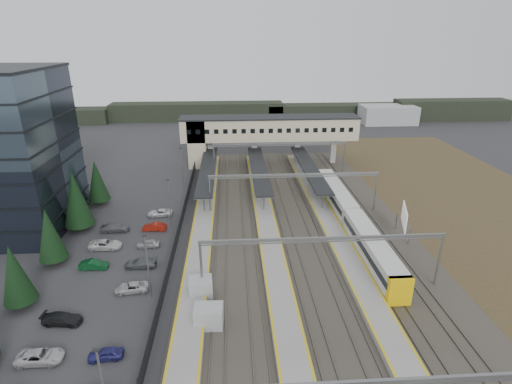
{
  "coord_description": "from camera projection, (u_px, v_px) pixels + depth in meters",
  "views": [
    {
      "loc": [
        1.79,
        -47.44,
        28.57
      ],
      "look_at": [
        5.67,
        14.22,
        4.0
      ],
      "focal_mm": 28.0,
      "sensor_mm": 36.0,
      "label": 1
    }
  ],
  "objects": [
    {
      "name": "ground",
      "position": [
        221.0,
        259.0,
        54.44
      ],
      "size": [
        220.0,
        220.0,
        0.0
      ],
      "primitive_type": "plane",
      "color": "#2B2B2D",
      "rests_on": "ground"
    },
    {
      "name": "conifer_row",
      "position": [
        35.0,
        246.0,
        47.79
      ],
      "size": [
        4.42,
        49.82,
        9.5
      ],
      "color": "black",
      "rests_on": "ground"
    },
    {
      "name": "car_park",
      "position": [
        104.0,
        291.0,
        46.56
      ],
      "size": [
        10.59,
        44.63,
        1.28
      ],
      "color": "#A2A1A5",
      "rests_on": "ground"
    },
    {
      "name": "lampposts",
      "position": [
        161.0,
        228.0,
        53.53
      ],
      "size": [
        0.5,
        53.25,
        8.07
      ],
      "color": "gray",
      "rests_on": "ground"
    },
    {
      "name": "fence",
      "position": [
        177.0,
        236.0,
        58.33
      ],
      "size": [
        0.08,
        90.0,
        2.0
      ],
      "color": "#26282B",
      "rests_on": "ground"
    },
    {
      "name": "relay_cabin_near",
      "position": [
        209.0,
        317.0,
        41.35
      ],
      "size": [
        3.07,
        2.31,
        2.48
      ],
      "color": "#A0A3A5",
      "rests_on": "ground"
    },
    {
      "name": "relay_cabin_far",
      "position": [
        201.0,
        288.0,
        46.0
      ],
      "size": [
        2.87,
        2.47,
        2.46
      ],
      "color": "#A0A3A5",
      "rests_on": "ground"
    },
    {
      "name": "rail_corridor",
      "position": [
        284.0,
        237.0,
        59.52
      ],
      "size": [
        34.0,
        90.0,
        0.92
      ],
      "color": "#342F29",
      "rests_on": "ground"
    },
    {
      "name": "canopies",
      "position": [
        259.0,
        168.0,
        78.44
      ],
      "size": [
        23.1,
        30.0,
        3.28
      ],
      "color": "black",
      "rests_on": "ground"
    },
    {
      "name": "footbridge",
      "position": [
        257.0,
        131.0,
        90.91
      ],
      "size": [
        40.4,
        6.4,
        11.2
      ],
      "color": "beige",
      "rests_on": "ground"
    },
    {
      "name": "gantries",
      "position": [
        306.0,
        207.0,
        55.71
      ],
      "size": [
        28.4,
        62.28,
        7.17
      ],
      "color": "gray",
      "rests_on": "ground"
    },
    {
      "name": "train",
      "position": [
        352.0,
        219.0,
        61.35
      ],
      "size": [
        2.74,
        38.12,
        3.45
      ],
      "color": "silver",
      "rests_on": "ground"
    },
    {
      "name": "billboard",
      "position": [
        404.0,
        218.0,
        58.94
      ],
      "size": [
        1.9,
        5.56,
        4.89
      ],
      "color": "gray",
      "rests_on": "ground"
    },
    {
      "name": "treeline_far",
      "position": [
        293.0,
        112.0,
        140.32
      ],
      "size": [
        170.0,
        19.0,
        7.0
      ],
      "color": "black",
      "rests_on": "ground"
    }
  ]
}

